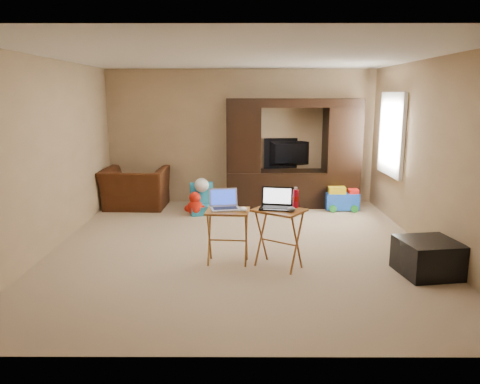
{
  "coord_description": "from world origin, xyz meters",
  "views": [
    {
      "loc": [
        0.02,
        -6.09,
        2.02
      ],
      "look_at": [
        0.0,
        -0.2,
        0.8
      ],
      "focal_mm": 35.0,
      "sensor_mm": 36.0,
      "label": 1
    }
  ],
  "objects_px": {
    "child_rocker": "(201,199)",
    "push_toy": "(342,198)",
    "ottoman": "(428,257)",
    "tray_table_left": "(228,237)",
    "mouse_left": "(243,209)",
    "entertainment_center": "(292,153)",
    "television": "(291,154)",
    "tray_table_right": "(279,238)",
    "plush_toy": "(195,203)",
    "mouse_right": "(291,209)",
    "water_bottle": "(296,199)",
    "recliner": "(135,188)",
    "laptop_left": "(225,200)",
    "laptop_right": "(276,199)"
  },
  "relations": [
    {
      "from": "tray_table_left",
      "to": "mouse_left",
      "type": "relative_size",
      "value": 4.92
    },
    {
      "from": "tray_table_left",
      "to": "mouse_right",
      "type": "xyz_separation_m",
      "value": [
        0.74,
        -0.25,
        0.41
      ]
    },
    {
      "from": "tray_table_left",
      "to": "laptop_right",
      "type": "height_order",
      "value": "laptop_right"
    },
    {
      "from": "child_rocker",
      "to": "tray_table_right",
      "type": "relative_size",
      "value": 0.76
    },
    {
      "from": "plush_toy",
      "to": "mouse_right",
      "type": "distance_m",
      "value": 2.97
    },
    {
      "from": "recliner",
      "to": "mouse_right",
      "type": "bearing_deg",
      "value": 130.65
    },
    {
      "from": "entertainment_center",
      "to": "mouse_right",
      "type": "distance_m",
      "value": 3.34
    },
    {
      "from": "entertainment_center",
      "to": "tray_table_right",
      "type": "distance_m",
      "value": 3.29
    },
    {
      "from": "television",
      "to": "water_bottle",
      "type": "xyz_separation_m",
      "value": [
        -0.29,
        -3.34,
        -0.12
      ]
    },
    {
      "from": "laptop_left",
      "to": "mouse_right",
      "type": "distance_m",
      "value": 0.82
    },
    {
      "from": "water_bottle",
      "to": "tray_table_right",
      "type": "bearing_deg",
      "value": -158.2
    },
    {
      "from": "television",
      "to": "tray_table_right",
      "type": "height_order",
      "value": "television"
    },
    {
      "from": "mouse_left",
      "to": "ottoman",
      "type": "bearing_deg",
      "value": -7.78
    },
    {
      "from": "push_toy",
      "to": "ottoman",
      "type": "height_order",
      "value": "push_toy"
    },
    {
      "from": "push_toy",
      "to": "water_bottle",
      "type": "distance_m",
      "value": 3.05
    },
    {
      "from": "recliner",
      "to": "ottoman",
      "type": "xyz_separation_m",
      "value": [
        4.07,
        -3.23,
        -0.16
      ]
    },
    {
      "from": "plush_toy",
      "to": "television",
      "type": "bearing_deg",
      "value": 29.27
    },
    {
      "from": "tray_table_left",
      "to": "laptop_right",
      "type": "distance_m",
      "value": 0.77
    },
    {
      "from": "plush_toy",
      "to": "tray_table_left",
      "type": "xyz_separation_m",
      "value": [
        0.63,
        -2.32,
        0.13
      ]
    },
    {
      "from": "tray_table_left",
      "to": "tray_table_right",
      "type": "distance_m",
      "value": 0.62
    },
    {
      "from": "entertainment_center",
      "to": "tray_table_left",
      "type": "distance_m",
      "value": 3.31
    },
    {
      "from": "child_rocker",
      "to": "tray_table_left",
      "type": "relative_size",
      "value": 0.81
    },
    {
      "from": "recliner",
      "to": "tray_table_right",
      "type": "height_order",
      "value": "recliner"
    },
    {
      "from": "mouse_left",
      "to": "mouse_right",
      "type": "bearing_deg",
      "value": -18.52
    },
    {
      "from": "television",
      "to": "laptop_right",
      "type": "height_order",
      "value": "television"
    },
    {
      "from": "push_toy",
      "to": "laptop_left",
      "type": "relative_size",
      "value": 1.68
    },
    {
      "from": "tray_table_right",
      "to": "laptop_left",
      "type": "height_order",
      "value": "laptop_left"
    },
    {
      "from": "entertainment_center",
      "to": "laptop_right",
      "type": "relative_size",
      "value": 6.46
    },
    {
      "from": "laptop_right",
      "to": "ottoman",
      "type": "bearing_deg",
      "value": 2.29
    },
    {
      "from": "ottoman",
      "to": "water_bottle",
      "type": "height_order",
      "value": "water_bottle"
    },
    {
      "from": "tray_table_left",
      "to": "mouse_left",
      "type": "height_order",
      "value": "mouse_left"
    },
    {
      "from": "child_rocker",
      "to": "tray_table_right",
      "type": "distance_m",
      "value": 2.81
    },
    {
      "from": "mouse_right",
      "to": "recliner",
      "type": "bearing_deg",
      "value": 128.72
    },
    {
      "from": "child_rocker",
      "to": "push_toy",
      "type": "relative_size",
      "value": 0.92
    },
    {
      "from": "entertainment_center",
      "to": "water_bottle",
      "type": "relative_size",
      "value": 10.99
    },
    {
      "from": "laptop_left",
      "to": "laptop_right",
      "type": "bearing_deg",
      "value": -24.88
    },
    {
      "from": "entertainment_center",
      "to": "water_bottle",
      "type": "bearing_deg",
      "value": -96.51
    },
    {
      "from": "recliner",
      "to": "mouse_left",
      "type": "bearing_deg",
      "value": 125.54
    },
    {
      "from": "child_rocker",
      "to": "tray_table_right",
      "type": "xyz_separation_m",
      "value": [
        1.14,
        -2.57,
        0.09
      ]
    },
    {
      "from": "push_toy",
      "to": "mouse_right",
      "type": "distance_m",
      "value": 3.24
    },
    {
      "from": "push_toy",
      "to": "ottoman",
      "type": "bearing_deg",
      "value": -82.02
    },
    {
      "from": "mouse_left",
      "to": "mouse_right",
      "type": "height_order",
      "value": "mouse_right"
    },
    {
      "from": "ottoman",
      "to": "mouse_left",
      "type": "bearing_deg",
      "value": 172.22
    },
    {
      "from": "mouse_left",
      "to": "water_bottle",
      "type": "height_order",
      "value": "water_bottle"
    },
    {
      "from": "tray_table_right",
      "to": "laptop_right",
      "type": "distance_m",
      "value": 0.48
    },
    {
      "from": "tray_table_left",
      "to": "mouse_left",
      "type": "xyz_separation_m",
      "value": [
        0.19,
        -0.07,
        0.36
      ]
    },
    {
      "from": "child_rocker",
      "to": "push_toy",
      "type": "xyz_separation_m",
      "value": [
        2.5,
        0.27,
        -0.05
      ]
    },
    {
      "from": "entertainment_center",
      "to": "tray_table_left",
      "type": "height_order",
      "value": "entertainment_center"
    },
    {
      "from": "entertainment_center",
      "to": "tray_table_left",
      "type": "bearing_deg",
      "value": -110.99
    },
    {
      "from": "child_rocker",
      "to": "mouse_left",
      "type": "bearing_deg",
      "value": -89.43
    }
  ]
}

